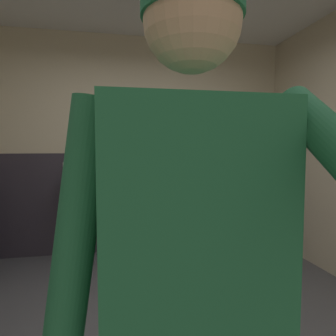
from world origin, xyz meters
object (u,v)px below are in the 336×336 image
Objects in this scene: urinal_left at (80,194)px; soap_dispenser at (170,139)px; person at (192,276)px; urinal_right at (200,190)px; urinal_middle at (142,192)px.

soap_dispenser is at bearing 6.05° from urinal_left.
person is 9.66× the size of soap_dispenser.
urinal_right is at bearing -17.79° from soap_dispenser.
soap_dispenser is (0.61, 3.16, 0.41)m from person.
person reaches higher than urinal_left.
urinal_middle is at bearing -162.45° from soap_dispenser.
urinal_left is 1.00× the size of urinal_middle.
person is (0.52, -3.04, 0.26)m from urinal_left.
urinal_left is at bearing 180.00° from urinal_right.
urinal_right is 3.21m from person.
urinal_right is (0.75, 0.00, 0.00)m from urinal_middle.
urinal_left and urinal_right have the same top height.
urinal_middle is 0.71× the size of person.
soap_dispenser reaches higher than urinal_middle.
soap_dispenser is (-0.37, 0.12, 0.66)m from urinal_right.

